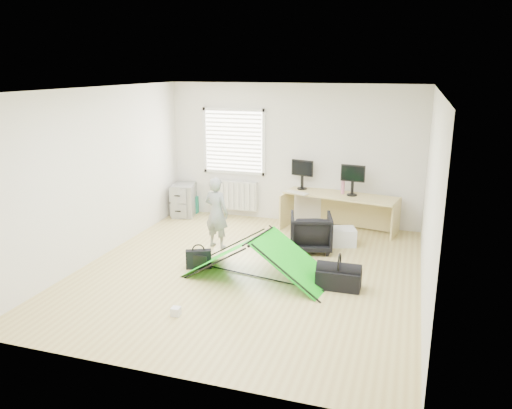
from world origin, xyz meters
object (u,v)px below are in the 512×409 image
(monitor_left, at_px, (302,178))
(thermos, at_px, (343,187))
(filing_cabinet, at_px, (184,200))
(duffel_bag, at_px, (339,279))
(monitor_right, at_px, (352,184))
(person, at_px, (217,213))
(office_chair, at_px, (311,232))
(storage_crate, at_px, (339,237))
(kite, at_px, (258,257))
(desk, at_px, (340,213))
(laptop_bag, at_px, (199,259))

(monitor_left, height_order, thermos, monitor_left)
(filing_cabinet, xyz_separation_m, monitor_left, (2.45, 0.16, 0.58))
(thermos, xyz_separation_m, duffel_bag, (0.34, -2.61, -0.69))
(monitor_left, xyz_separation_m, monitor_right, (0.98, -0.21, 0.00))
(person, bearing_deg, office_chair, -155.31)
(storage_crate, bearing_deg, monitor_left, 132.53)
(monitor_right, distance_m, kite, 2.80)
(thermos, bearing_deg, desk, -112.55)
(office_chair, bearing_deg, person, -2.12)
(desk, xyz_separation_m, storage_crate, (0.12, -0.77, -0.20))
(thermos, bearing_deg, duffel_bag, -82.54)
(monitor_left, relative_size, duffel_bag, 0.71)
(filing_cabinet, xyz_separation_m, duffel_bag, (3.59, -2.58, -0.20))
(thermos, relative_size, storage_crate, 0.45)
(desk, height_order, duffel_bag, desk)
(person, distance_m, storage_crate, 2.17)
(office_chair, height_order, duffel_bag, office_chair)
(monitor_right, relative_size, person, 0.36)
(kite, distance_m, storage_crate, 2.01)
(laptop_bag, bearing_deg, office_chair, 16.95)
(monitor_left, bearing_deg, filing_cabinet, -162.76)
(monitor_left, distance_m, person, 2.06)
(desk, xyz_separation_m, filing_cabinet, (-3.22, 0.04, -0.02))
(filing_cabinet, distance_m, thermos, 3.29)
(filing_cabinet, relative_size, kite, 0.32)
(laptop_bag, relative_size, duffel_bag, 0.63)
(filing_cabinet, xyz_separation_m, kite, (2.42, -2.58, -0.01))
(filing_cabinet, relative_size, person, 0.54)
(kite, bearing_deg, laptop_bag, -173.58)
(office_chair, bearing_deg, laptop_bag, 26.67)
(desk, distance_m, person, 2.41)
(person, height_order, laptop_bag, person)
(person, height_order, storage_crate, person)
(monitor_right, relative_size, thermos, 1.82)
(thermos, xyz_separation_m, storage_crate, (0.09, -0.84, -0.68))
(desk, relative_size, storage_crate, 3.87)
(desk, relative_size, kite, 0.99)
(monitor_left, bearing_deg, person, -108.99)
(filing_cabinet, relative_size, duffel_bag, 1.08)
(duffel_bag, bearing_deg, person, 154.71)
(monitor_right, xyz_separation_m, duffel_bag, (0.16, -2.54, -0.78))
(monitor_left, xyz_separation_m, storage_crate, (0.89, -0.98, -0.77))
(kite, xyz_separation_m, laptop_bag, (-0.98, 0.07, -0.18))
(monitor_right, bearing_deg, duffel_bag, -80.36)
(filing_cabinet, bearing_deg, monitor_left, -9.57)
(office_chair, bearing_deg, filing_cabinet, -37.08)
(office_chair, bearing_deg, monitor_left, -85.73)
(desk, height_order, office_chair, desk)
(monitor_right, distance_m, office_chair, 1.41)
(storage_crate, xyz_separation_m, duffel_bag, (0.25, -1.77, -0.02))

